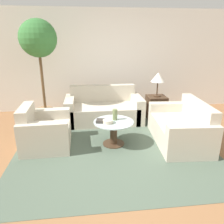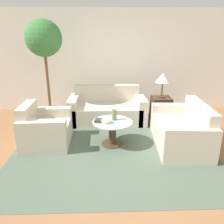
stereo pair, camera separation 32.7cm
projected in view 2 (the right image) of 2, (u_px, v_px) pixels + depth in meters
ground_plane at (120, 163)px, 3.48m from camera, size 14.00×14.00×0.00m
wall_back at (113, 61)px, 5.79m from camera, size 10.00×0.06×2.60m
rug at (112, 144)px, 4.09m from camera, size 3.46×3.37×0.01m
sofa_main at (107, 109)px, 5.20m from camera, size 1.76×0.89×0.80m
armchair at (44, 130)px, 4.04m from camera, size 0.85×0.94×0.77m
loveseat at (183, 131)px, 4.01m from camera, size 0.95×1.52×0.79m
coffee_table at (112, 130)px, 4.00m from camera, size 0.73×0.73×0.45m
side_table at (161, 109)px, 5.23m from camera, size 0.44×0.44×0.56m
table_lamp at (163, 79)px, 5.00m from camera, size 0.33×0.33×0.57m
potted_plant at (44, 45)px, 4.73m from camera, size 0.79×0.79×2.27m
vase at (114, 115)px, 3.99m from camera, size 0.09×0.09×0.20m
bowl at (106, 121)px, 3.86m from camera, size 0.18×0.18×0.06m
book_stack at (102, 121)px, 3.91m from camera, size 0.26×0.20×0.05m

